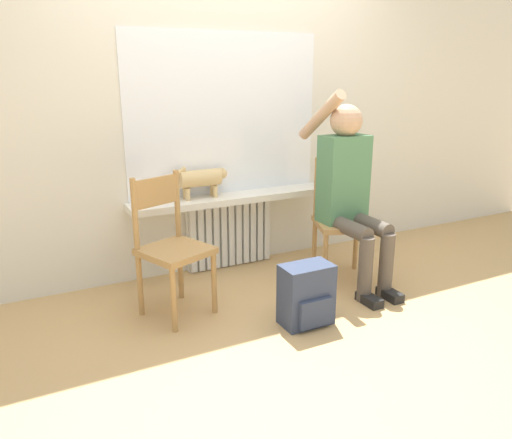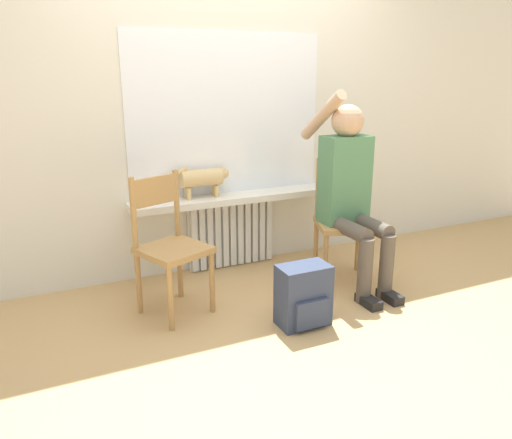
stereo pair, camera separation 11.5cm
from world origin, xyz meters
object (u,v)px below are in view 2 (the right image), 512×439
object	(u,v)px
chair_right	(343,219)
backpack	(304,296)
person	(351,187)
cat	(202,178)
chair_left	(170,244)

from	to	relation	value
chair_right	backpack	world-z (taller)	chair_right
backpack	person	bearing A→B (deg)	34.87
cat	backpack	bearing A→B (deg)	-75.93
chair_left	cat	world-z (taller)	chair_left
person	cat	size ratio (longest dim) A/B	2.66
chair_left	person	distance (m)	1.33
chair_right	person	world-z (taller)	person
chair_left	person	xyz separation A→B (m)	(1.30, -0.10, 0.27)
person	cat	world-z (taller)	person
chair_right	cat	size ratio (longest dim) A/B	1.71
chair_left	cat	size ratio (longest dim) A/B	1.71
person	backpack	bearing A→B (deg)	-145.13
chair_left	chair_right	world-z (taller)	same
cat	chair_right	bearing A→B (deg)	-30.85
chair_right	chair_left	bearing A→B (deg)	-159.95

